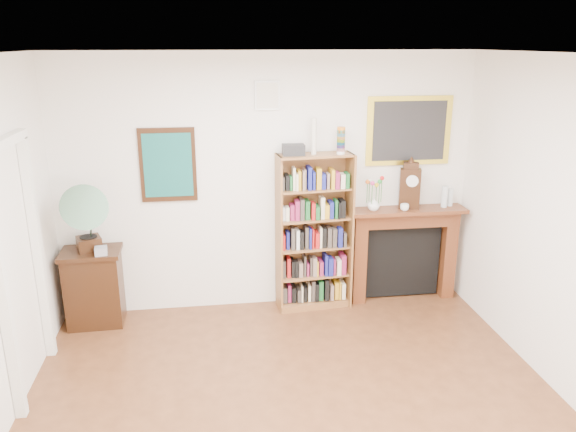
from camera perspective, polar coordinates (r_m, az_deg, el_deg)
The scene contains 15 objects.
room at distance 3.75m, azimuth 2.17°, elevation -6.05°, with size 4.51×5.01×2.81m.
door_casing at distance 5.11m, azimuth -25.71°, elevation -2.99°, with size 0.08×1.02×2.17m.
teal_poster at distance 6.00m, azimuth -12.10°, elevation 5.09°, with size 0.58×0.04×0.78m.
small_picture at distance 5.92m, azimuth -2.12°, elevation 12.15°, with size 0.26×0.04×0.30m.
gilt_painting at distance 6.32m, azimuth 12.19°, elevation 8.45°, with size 0.95×0.04×0.75m.
bookshelf at distance 6.13m, azimuth 2.69°, elevation -0.82°, with size 0.83×0.36×2.01m.
side_cabinet at distance 6.28m, azimuth -19.07°, elevation -6.85°, with size 0.60×0.44×0.82m, color black.
fireplace at distance 6.57m, azimuth 11.67°, elevation -2.95°, with size 1.31×0.32×1.10m.
gramophone at distance 5.91m, azimuth -20.12°, elevation 0.14°, with size 0.62×0.69×0.75m.
cd_stack at distance 5.97m, azimuth -18.47°, elevation -3.38°, with size 0.12×0.12×0.08m, color silver.
mantel_clock at distance 6.34m, azimuth 12.27°, elevation 2.96°, with size 0.25×0.18×0.52m.
flower_vase at distance 6.23m, azimuth 8.70°, elevation 1.19°, with size 0.14×0.14×0.14m, color white.
teacup at distance 6.29m, azimuth 11.76°, elevation 0.86°, with size 0.10×0.10×0.08m, color white.
bottle_left at distance 6.51m, azimuth 15.62°, elevation 1.91°, with size 0.07×0.07×0.24m, color silver.
bottle_right at distance 6.58m, azimuth 16.16°, elevation 1.85°, with size 0.06×0.06×0.20m, color silver.
Camera 1 is at (-0.63, -3.38, 2.89)m, focal length 35.00 mm.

